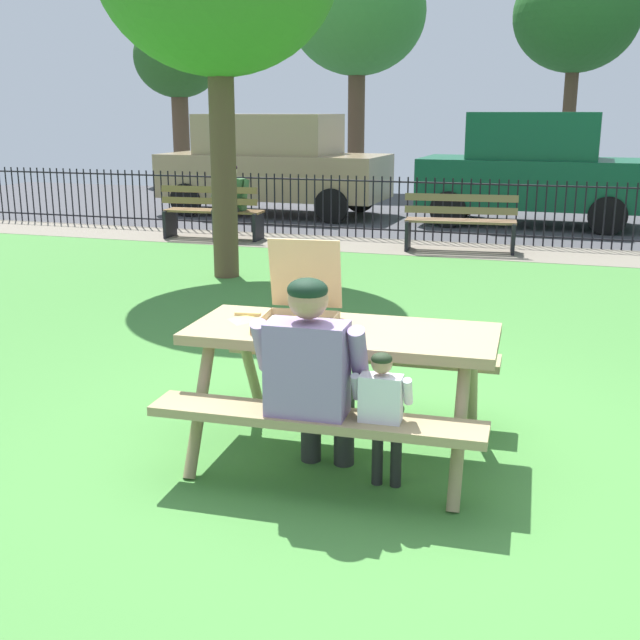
% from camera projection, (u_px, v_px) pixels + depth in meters
% --- Properties ---
extents(ground, '(28.00, 12.11, 0.02)m').
position_uv_depth(ground, '(424.00, 356.00, 6.72)').
color(ground, '#47863B').
extents(cobblestone_walkway, '(28.00, 1.40, 0.01)m').
position_uv_depth(cobblestone_walkway, '(491.00, 252.00, 11.65)').
color(cobblestone_walkway, gray).
extents(street_asphalt, '(28.00, 7.11, 0.01)m').
position_uv_depth(street_asphalt, '(514.00, 216.00, 15.57)').
color(street_asphalt, '#424247').
extents(picnic_table_foreground, '(1.87, 1.56, 0.79)m').
position_uv_depth(picnic_table_foreground, '(342.00, 357.00, 4.69)').
color(picnic_table_foreground, '#9E8961').
rests_on(picnic_table_foreground, ground).
extents(pizza_box_open, '(0.49, 0.55, 0.49)m').
position_uv_depth(pizza_box_open, '(299.00, 309.00, 4.72)').
color(pizza_box_open, tan).
rests_on(pizza_box_open, picnic_table_foreground).
extents(pizza_slice_on_table, '(0.19, 0.24, 0.02)m').
position_uv_depth(pizza_slice_on_table, '(244.00, 318.00, 4.87)').
color(pizza_slice_on_table, '#EFE174').
rests_on(pizza_slice_on_table, picnic_table_foreground).
extents(adult_at_table, '(0.62, 0.60, 1.19)m').
position_uv_depth(adult_at_table, '(312.00, 373.00, 4.22)').
color(adult_at_table, '#292929').
rests_on(adult_at_table, ground).
extents(child_at_table, '(0.32, 0.31, 0.83)m').
position_uv_depth(child_at_table, '(383.00, 409.00, 4.13)').
color(child_at_table, black).
rests_on(child_at_table, ground).
extents(iron_fence_streetside, '(20.68, 0.03, 1.00)m').
position_uv_depth(iron_fence_streetside, '(498.00, 211.00, 12.17)').
color(iron_fence_streetside, black).
rests_on(iron_fence_streetside, ground).
extents(park_bench_left, '(1.62, 0.56, 0.85)m').
position_uv_depth(park_bench_left, '(213.00, 213.00, 12.72)').
color(park_bench_left, brown).
rests_on(park_bench_left, ground).
extents(park_bench_center, '(1.63, 0.62, 0.85)m').
position_uv_depth(park_bench_center, '(460.00, 223.00, 11.55)').
color(park_bench_center, brown).
rests_on(park_bench_center, ground).
extents(person_on_park_bench, '(0.61, 0.59, 1.19)m').
position_uv_depth(person_on_park_bench, '(229.00, 198.00, 12.59)').
color(person_on_park_bench, '#313131').
rests_on(person_on_park_bench, ground).
extents(parked_car_far_left, '(4.45, 2.02, 1.94)m').
position_uv_depth(parked_car_far_left, '(273.00, 163.00, 15.60)').
color(parked_car_far_left, tan).
rests_on(parked_car_far_left, ground).
extents(parked_car_left, '(3.95, 1.92, 1.98)m').
position_uv_depth(parked_car_left, '(533.00, 168.00, 14.14)').
color(parked_car_left, '#105231').
rests_on(parked_car_left, ground).
extents(far_tree_left, '(2.42, 2.42, 4.52)m').
position_uv_depth(far_tree_left, '(178.00, 61.00, 21.95)').
color(far_tree_left, brown).
rests_on(far_tree_left, ground).
extents(far_tree_midleft, '(3.49, 3.49, 6.01)m').
position_uv_depth(far_tree_midleft, '(357.00, 13.00, 20.17)').
color(far_tree_midleft, brown).
rests_on(far_tree_midleft, ground).
extents(far_tree_center, '(2.94, 2.94, 5.52)m').
position_uv_depth(far_tree_center, '(577.00, 16.00, 18.66)').
color(far_tree_center, brown).
rests_on(far_tree_center, ground).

